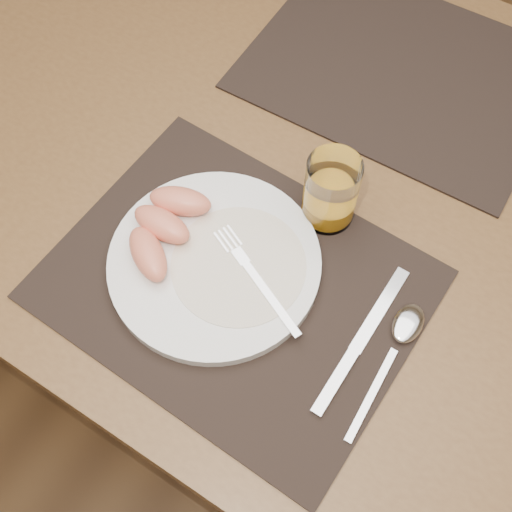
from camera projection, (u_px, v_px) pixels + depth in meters
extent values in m
plane|color=#55381D|center=(301.00, 354.00, 1.55)|extent=(5.00, 5.00, 0.00)
cube|color=brown|center=(332.00, 180.00, 0.91)|extent=(1.40, 0.90, 0.04)
cylinder|color=brown|center=(166.00, 50.00, 1.55)|extent=(0.06, 0.06, 0.71)
cube|color=black|center=(235.00, 284.00, 0.81)|extent=(0.46, 0.36, 0.00)
cube|color=black|center=(401.00, 70.00, 0.98)|extent=(0.46, 0.36, 0.00)
cylinder|color=white|center=(215.00, 263.00, 0.81)|extent=(0.27, 0.27, 0.02)
cylinder|color=white|center=(239.00, 265.00, 0.80)|extent=(0.17, 0.17, 0.00)
cube|color=silver|center=(271.00, 299.00, 0.78)|extent=(0.11, 0.06, 0.00)
cube|color=silver|center=(241.00, 257.00, 0.80)|extent=(0.03, 0.02, 0.00)
cube|color=silver|center=(228.00, 239.00, 0.82)|extent=(0.04, 0.04, 0.00)
cube|color=silver|center=(380.00, 310.00, 0.79)|extent=(0.02, 0.13, 0.00)
cube|color=silver|center=(335.00, 382.00, 0.74)|extent=(0.02, 0.09, 0.01)
cube|color=silver|center=(372.00, 394.00, 0.74)|extent=(0.01, 0.13, 0.00)
ellipsoid|color=silver|center=(408.00, 323.00, 0.77)|extent=(0.04, 0.06, 0.01)
cylinder|color=white|center=(331.00, 191.00, 0.81)|extent=(0.07, 0.07, 0.11)
cylinder|color=orange|center=(328.00, 206.00, 0.84)|extent=(0.06, 0.06, 0.03)
ellipsoid|color=#E57F5D|center=(148.00, 254.00, 0.79)|extent=(0.09, 0.08, 0.03)
ellipsoid|color=#E57F5D|center=(162.00, 224.00, 0.81)|extent=(0.08, 0.04, 0.03)
ellipsoid|color=#E57F5D|center=(180.00, 201.00, 0.83)|extent=(0.09, 0.07, 0.03)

